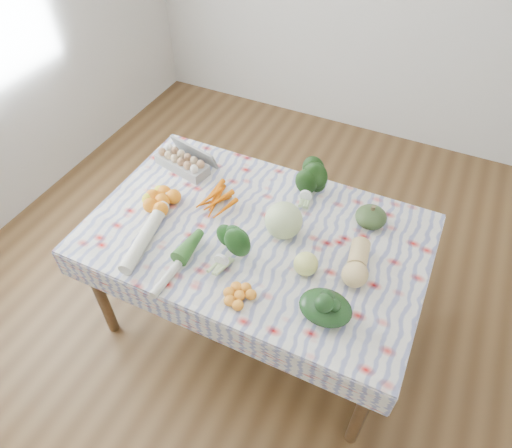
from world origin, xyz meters
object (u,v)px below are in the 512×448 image
object	(u,v)px
dining_table	(256,243)
kabocha_squash	(371,217)
egg_carton	(182,163)
cabbage	(284,220)
grapefruit	(306,264)
butternut_squash	(358,262)

from	to	relation	value
dining_table	kabocha_squash	distance (m)	0.59
egg_carton	kabocha_squash	size ratio (longest dim) A/B	2.08
cabbage	grapefruit	xyz separation A→B (m)	(0.18, -0.18, -0.04)
kabocha_squash	butternut_squash	bearing A→B (deg)	-85.62
dining_table	egg_carton	size ratio (longest dim) A/B	4.94
butternut_squash	grapefruit	xyz separation A→B (m)	(-0.21, -0.11, -0.00)
egg_carton	cabbage	size ratio (longest dim) A/B	1.76
butternut_squash	grapefruit	bearing A→B (deg)	-160.50
egg_carton	kabocha_squash	world-z (taller)	kabocha_squash
cabbage	grapefruit	size ratio (longest dim) A/B	1.64
egg_carton	kabocha_squash	distance (m)	1.08
kabocha_squash	butternut_squash	size ratio (longest dim) A/B	0.61
kabocha_squash	grapefruit	world-z (taller)	grapefruit
cabbage	dining_table	bearing A→B (deg)	-158.29
egg_carton	dining_table	bearing A→B (deg)	-11.74
kabocha_squash	grapefruit	bearing A→B (deg)	-113.43
kabocha_squash	butternut_squash	xyz separation A→B (m)	(0.02, -0.31, 0.01)
cabbage	butternut_squash	xyz separation A→B (m)	(0.39, -0.07, -0.03)
egg_carton	grapefruit	xyz separation A→B (m)	(0.90, -0.39, 0.01)
egg_carton	butternut_squash	world-z (taller)	butternut_squash
kabocha_squash	butternut_squash	world-z (taller)	butternut_squash
kabocha_squash	grapefruit	size ratio (longest dim) A/B	1.39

